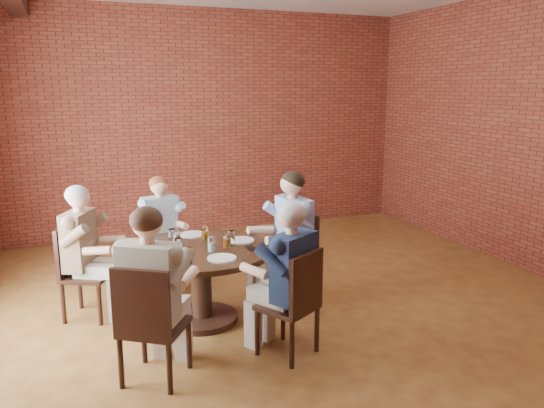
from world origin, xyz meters
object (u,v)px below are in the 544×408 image
object	(u,v)px
chair_e	(296,300)
diner_b	(162,232)
diner_d	(153,295)
chair_b	(160,242)
diner_c	(86,253)
diner_a	(288,239)
chair_a	(296,254)
chair_d	(149,321)
dining_table	(201,270)
diner_e	(288,280)
chair_c	(79,268)
smartphone	(251,248)

from	to	relation	value
chair_e	diner_b	bearing A→B (deg)	-100.82
diner_d	chair_b	bearing A→B (deg)	-67.14
diner_c	diner_d	xyz separation A→B (m)	(0.43, -1.39, 0.03)
diner_d	chair_e	xyz separation A→B (m)	(1.15, -0.08, -0.19)
diner_a	chair_a	bearing A→B (deg)	90.00
chair_d	diner_c	bearing A→B (deg)	-41.90
dining_table	diner_e	xyz separation A→B (m)	(0.52, -0.89, 0.14)
diner_a	chair_c	distance (m)	2.10
diner_a	chair_c	world-z (taller)	diner_a
chair_d	diner_b	bearing A→B (deg)	-68.80
diner_e	smartphone	distance (m)	0.69
smartphone	diner_a	bearing A→B (deg)	32.10
chair_e	diner_e	bearing A→B (deg)	-90.00
chair_a	diner_d	distance (m)	1.93
diner_c	diner_a	bearing A→B (deg)	-74.89
diner_c	chair_d	bearing A→B (deg)	-138.96
chair_b	diner_b	bearing A→B (deg)	-90.00
chair_a	diner_e	bearing A→B (deg)	-34.00
diner_b	dining_table	bearing A→B (deg)	-90.00
dining_table	diner_d	xyz separation A→B (m)	(-0.59, -0.88, 0.17)
chair_b	diner_e	world-z (taller)	diner_e
chair_e	diner_a	bearing A→B (deg)	-140.34
diner_b	diner_c	bearing A→B (deg)	-152.76
chair_a	diner_a	world-z (taller)	diner_a
chair_a	chair_b	size ratio (longest dim) A/B	1.09
diner_a	diner_c	size ratio (longest dim) A/B	1.06
chair_d	dining_table	bearing A→B (deg)	-90.00
chair_a	chair_e	size ratio (longest dim) A/B	1.04
diner_c	chair_e	bearing A→B (deg)	-106.33
chair_c	smartphone	distance (m)	1.73
chair_b	diner_e	xyz separation A→B (m)	(0.71, -2.09, 0.17)
diner_b	diner_e	distance (m)	2.13
diner_a	chair_c	xyz separation A→B (m)	(-2.05, 0.44, -0.20)
dining_table	diner_c	distance (m)	1.15
dining_table	diner_d	bearing A→B (deg)	-123.70
smartphone	chair_d	bearing A→B (deg)	-145.01
dining_table	diner_c	size ratio (longest dim) A/B	1.03
chair_b	smartphone	size ratio (longest dim) A/B	6.12
diner_e	smartphone	xyz separation A→B (m)	(-0.09, 0.68, 0.09)
chair_a	chair_c	bearing A→B (deg)	-107.77
diner_a	diner_d	world-z (taller)	diner_a
chair_c	diner_d	bearing A→B (deg)	-133.91
chair_c	chair_e	distance (m)	2.25
chair_d	diner_e	size ratio (longest dim) A/B	0.73
chair_a	chair_d	world-z (taller)	chair_a
diner_c	chair_b	bearing A→B (deg)	-23.55
diner_c	chair_e	distance (m)	2.17
chair_b	diner_b	distance (m)	0.16
chair_a	diner_d	world-z (taller)	diner_d
dining_table	chair_b	xyz separation A→B (m)	(-0.19, 1.20, -0.04)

